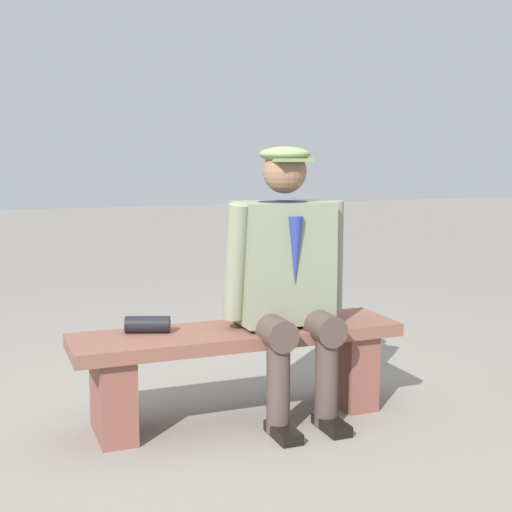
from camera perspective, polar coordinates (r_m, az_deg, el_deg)
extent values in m
plane|color=gray|center=(3.59, -1.42, -12.89)|extent=(30.00, 30.00, 0.00)
cube|color=brown|center=(3.46, -1.44, -6.35)|extent=(1.61, 0.42, 0.06)
cube|color=brown|center=(3.76, 7.45, -8.80)|extent=(0.16, 0.35, 0.39)
cube|color=brown|center=(3.37, -11.42, -10.90)|extent=(0.16, 0.35, 0.39)
cube|color=gray|center=(3.47, 2.14, -0.47)|extent=(0.45, 0.29, 0.59)
cylinder|color=#1E2338|center=(3.45, 2.17, 3.89)|extent=(0.25, 0.25, 0.06)
cone|color=navy|center=(3.33, 3.19, 0.41)|extent=(0.07, 0.07, 0.32)
sphere|color=#8C664C|center=(3.42, 2.32, 6.82)|extent=(0.21, 0.21, 0.21)
ellipsoid|color=#778D58|center=(3.42, 2.32, 8.16)|extent=(0.25, 0.25, 0.07)
cube|color=#778D58|center=(3.33, 2.99, 7.71)|extent=(0.17, 0.10, 0.02)
cylinder|color=#4C3B36|center=(3.47, 4.81, -5.45)|extent=(0.15, 0.38, 0.15)
cylinder|color=#4C3B36|center=(3.43, 5.67, -9.72)|extent=(0.11, 0.11, 0.47)
cube|color=black|center=(3.45, 6.08, -13.34)|extent=(0.10, 0.24, 0.05)
cylinder|color=gray|center=(3.55, 6.19, -0.06)|extent=(0.11, 0.11, 0.56)
cylinder|color=#4C3B36|center=(3.37, 1.00, -5.83)|extent=(0.15, 0.38, 0.15)
cylinder|color=#4C3B36|center=(3.33, 1.80, -10.24)|extent=(0.11, 0.11, 0.47)
cube|color=black|center=(3.35, 2.20, -13.97)|extent=(0.10, 0.24, 0.05)
cylinder|color=gray|center=(3.34, -1.61, -0.51)|extent=(0.11, 0.19, 0.56)
cylinder|color=black|center=(3.40, -8.70, -5.46)|extent=(0.22, 0.15, 0.08)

